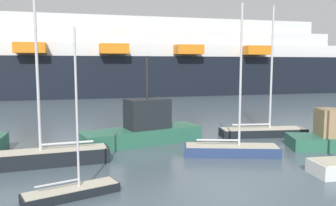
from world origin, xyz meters
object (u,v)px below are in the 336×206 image
Objects in this scene: sailboat_0 at (50,155)px; channel_buoy_0 at (159,122)px; sailboat_2 at (263,130)px; sailboat_4 at (72,189)px; fishing_boat_0 at (144,128)px; cruise_ship at (37,60)px; sailboat_3 at (231,148)px.

sailboat_0 reaches higher than channel_buoy_0.
sailboat_0 is 16.12m from sailboat_2.
sailboat_4 is 4.14× the size of channel_buoy_0.
channel_buoy_0 is (2.84, 6.40, -0.75)m from fishing_boat_0.
fishing_boat_0 is 0.07× the size of cruise_ship.
sailboat_3 is 11.31m from channel_buoy_0.
sailboat_2 is at bearing -44.94° from channel_buoy_0.
sailboat_4 is (-9.64, -4.21, -0.12)m from sailboat_3.
sailboat_4 is at bearing -137.37° from sailboat_3.
sailboat_3 is 10.51m from sailboat_4.
cruise_ship reaches higher than sailboat_2.
sailboat_3 is (-5.02, -4.48, -0.03)m from sailboat_2.
channel_buoy_0 is 38.60m from cruise_ship.
sailboat_2 is 9.48m from channel_buoy_0.
sailboat_0 reaches higher than sailboat_4.
sailboat_3 is at bearing -81.40° from channel_buoy_0.
cruise_ship is (-5.26, 51.15, 6.04)m from sailboat_4.
fishing_boat_0 is (-9.55, 0.30, 0.60)m from sailboat_2.
sailboat_2 is at bearing -62.92° from cruise_ship.
cruise_ship is (-10.37, 42.16, 5.29)m from fishing_boat_0.
sailboat_4 is 51.77m from cruise_ship.
channel_buoy_0 is 0.01× the size of cruise_ship.
channel_buoy_0 is (-1.69, 11.18, -0.12)m from sailboat_3.
sailboat_2 is at bearing -169.83° from sailboat_0.
sailboat_3 is at bearing 172.31° from sailboat_0.
cruise_ship reaches higher than sailboat_0.
cruise_ship reaches higher than sailboat_4.
sailboat_2 is 0.08× the size of cruise_ship.
sailboat_0 is at bearing -162.21° from fishing_boat_0.
sailboat_3 reaches higher than sailboat_4.
cruise_ship is (-19.92, 42.46, 5.89)m from sailboat_2.
sailboat_0 is at bearing -157.31° from sailboat_2.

